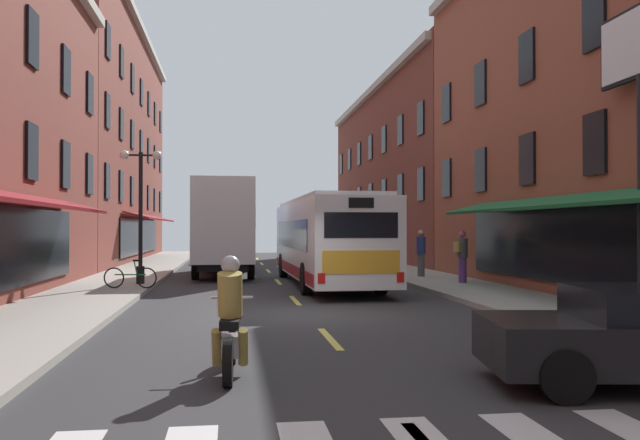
# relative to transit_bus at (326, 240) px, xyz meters

# --- Properties ---
(ground_plane) EXTENTS (34.80, 80.00, 0.10)m
(ground_plane) POSITION_rel_transit_bus_xyz_m (-1.61, -7.89, -1.68)
(ground_plane) COLOR #333335
(lane_centre_dashes) EXTENTS (0.14, 73.90, 0.01)m
(lane_centre_dashes) POSITION_rel_transit_bus_xyz_m (-1.61, -8.14, -1.63)
(lane_centre_dashes) COLOR #DBCC4C
(lane_centre_dashes) RESTS_ON ground
(sidewalk_left) EXTENTS (3.00, 80.00, 0.14)m
(sidewalk_left) POSITION_rel_transit_bus_xyz_m (-7.51, -7.89, -1.56)
(sidewalk_left) COLOR #A39E93
(sidewalk_left) RESTS_ON ground
(sidewalk_right) EXTENTS (3.00, 80.00, 0.14)m
(sidewalk_right) POSITION_rel_transit_bus_xyz_m (4.29, -7.89, -1.56)
(sidewalk_right) COLOR #A39E93
(sidewalk_right) RESTS_ON ground
(transit_bus) EXTENTS (2.78, 11.81, 3.10)m
(transit_bus) POSITION_rel_transit_bus_xyz_m (0.00, 0.00, 0.00)
(transit_bus) COLOR white
(transit_bus) RESTS_ON ground
(box_truck) EXTENTS (2.50, 8.39, 3.99)m
(box_truck) POSITION_rel_transit_bus_xyz_m (-3.69, 4.95, 0.42)
(box_truck) COLOR black
(box_truck) RESTS_ON ground
(sedan_mid) EXTENTS (2.02, 4.72, 1.40)m
(sedan_mid) POSITION_rel_transit_bus_xyz_m (-3.91, 16.24, -0.91)
(sedan_mid) COLOR #144723
(sedan_mid) RESTS_ON ground
(motorcycle_rider) EXTENTS (0.62, 2.07, 1.66)m
(motorcycle_rider) POSITION_rel_transit_bus_xyz_m (-3.44, -14.16, -0.92)
(motorcycle_rider) COLOR black
(motorcycle_rider) RESTS_ON ground
(bicycle_near) EXTENTS (1.70, 0.49, 0.91)m
(bicycle_near) POSITION_rel_transit_bus_xyz_m (-6.58, -1.93, -1.13)
(bicycle_near) COLOR black
(bicycle_near) RESTS_ON sidewalk_left
(pedestrian_near) EXTENTS (0.52, 0.44, 1.82)m
(pedestrian_near) POSITION_rel_transit_bus_xyz_m (4.63, -1.33, -0.52)
(pedestrian_near) COLOR #66387F
(pedestrian_near) RESTS_ON sidewalk_right
(pedestrian_mid) EXTENTS (0.36, 0.36, 1.84)m
(pedestrian_mid) POSITION_rel_transit_bus_xyz_m (4.09, 1.81, -0.54)
(pedestrian_mid) COLOR #4C4C51
(pedestrian_mid) RESTS_ON sidewalk_right
(street_lamp_twin) EXTENTS (1.42, 0.32, 4.59)m
(street_lamp_twin) POSITION_rel_transit_bus_xyz_m (-6.50, -0.22, 1.07)
(street_lamp_twin) COLOR black
(street_lamp_twin) RESTS_ON sidewalk_left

